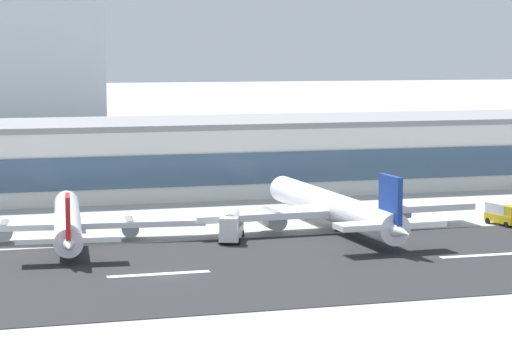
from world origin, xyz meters
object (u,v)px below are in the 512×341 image
terminal_building (148,157)px  service_box_truck_0 (504,213)px  airliner_red_tail_gate_0 (68,223)px  service_fuel_truck_1 (231,226)px  airliner_navy_tail_gate_1 (337,209)px

terminal_building → service_box_truck_0: terminal_building is taller
airliner_red_tail_gate_0 → terminal_building: bearing=-16.9°
airliner_red_tail_gate_0 → service_box_truck_0: size_ratio=6.36×
airliner_red_tail_gate_0 → service_box_truck_0: 63.47m
airliner_red_tail_gate_0 → service_fuel_truck_1: (21.55, -4.60, -0.66)m
service_box_truck_0 → service_fuel_truck_1: (-41.83, -1.25, 0.24)m
airliner_navy_tail_gate_1 → service_fuel_truck_1: bearing=99.0°
airliner_navy_tail_gate_1 → service_fuel_truck_1: (-16.42, -3.37, -1.15)m
airliner_navy_tail_gate_1 → service_box_truck_0: 25.53m
terminal_building → airliner_navy_tail_gate_1: bearing=-68.6°
airliner_navy_tail_gate_1 → service_fuel_truck_1: size_ratio=5.39×
service_fuel_truck_1 → terminal_building: bearing=-157.2°
terminal_building → service_fuel_truck_1: terminal_building is taller
airliner_red_tail_gate_0 → service_box_truck_0: airliner_red_tail_gate_0 is taller
airliner_red_tail_gate_0 → airliner_navy_tail_gate_1: size_ratio=0.85×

